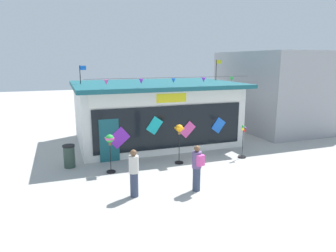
{
  "coord_description": "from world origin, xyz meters",
  "views": [
    {
      "loc": [
        -5.91,
        -10.15,
        4.62
      ],
      "look_at": [
        -1.08,
        3.34,
        1.5
      ],
      "focal_mm": 32.65,
      "sensor_mm": 36.0,
      "label": 1
    }
  ],
  "objects": [
    {
      "name": "person_mid_plaza",
      "position": [
        -1.48,
        -0.83,
        0.89
      ],
      "size": [
        0.37,
        0.48,
        1.68
      ],
      "rotation": [
        0.0,
        0.0,
        3.42
      ],
      "color": "#333D56",
      "rests_on": "ground_plane"
    },
    {
      "name": "person_near_camera",
      "position": [
        -3.7,
        -0.54,
        0.86
      ],
      "size": [
        0.34,
        0.34,
        1.68
      ],
      "rotation": [
        0.0,
        0.0,
        3.49
      ],
      "color": "#333D56",
      "rests_on": "ground_plane"
    },
    {
      "name": "wind_spinner_center_left",
      "position": [
        2.2,
        1.87,
        0.87
      ],
      "size": [
        0.38,
        0.38,
        1.62
      ],
      "color": "black",
      "rests_on": "ground_plane"
    },
    {
      "name": "wind_spinner_left",
      "position": [
        -0.97,
        2.14,
        1.36
      ],
      "size": [
        0.39,
        0.39,
        1.81
      ],
      "color": "black",
      "rests_on": "ground_plane"
    },
    {
      "name": "ground_plane",
      "position": [
        0.0,
        0.0,
        0.0
      ],
      "size": [
        80.0,
        80.0,
        0.0
      ],
      "primitive_type": "plane",
      "color": "#ADAAA5"
    },
    {
      "name": "kite_shop_building",
      "position": [
        -0.87,
        6.32,
        1.71
      ],
      "size": [
        8.79,
        6.43,
        4.61
      ],
      "color": "silver",
      "rests_on": "ground_plane"
    },
    {
      "name": "trash_bin",
      "position": [
        -5.68,
        3.27,
        0.51
      ],
      "size": [
        0.52,
        0.52,
        1.01
      ],
      "color": "#2D4238",
      "rests_on": "ground_plane"
    },
    {
      "name": "neighbour_building",
      "position": [
        8.14,
        7.12,
        2.57
      ],
      "size": [
        5.66,
        7.39,
        5.14
      ],
      "primitive_type": "cube",
      "color": "#99999E",
      "rests_on": "ground_plane"
    },
    {
      "name": "wind_spinner_far_left",
      "position": [
        -4.09,
        2.03,
        1.24
      ],
      "size": [
        0.38,
        0.38,
        1.64
      ],
      "color": "black",
      "rests_on": "ground_plane"
    }
  ]
}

